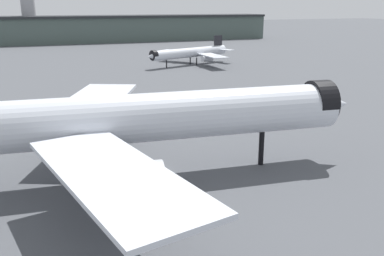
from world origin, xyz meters
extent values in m
plane|color=#4C4F54|center=(0.00, 0.00, 0.00)|extent=(900.00, 900.00, 0.00)
cylinder|color=silver|center=(-2.65, -1.05, 7.59)|extent=(51.84, 10.93, 5.84)
cone|color=silver|center=(22.98, -3.60, 7.59)|extent=(6.96, 6.33, 5.72)
cylinder|color=black|center=(21.82, -3.49, 8.03)|extent=(3.20, 6.13, 5.90)
cube|color=silver|center=(-5.18, 13.79, 6.86)|extent=(16.87, 24.54, 0.47)
cylinder|color=#B7BAC1|center=(-4.22, 10.90, 4.93)|extent=(7.50, 3.91, 3.21)
cube|color=silver|center=(-8.06, -15.09, 6.86)|extent=(12.99, 24.41, 0.47)
cylinder|color=#B7BAC1|center=(-6.55, -12.44, 4.93)|extent=(7.50, 3.91, 3.21)
cylinder|color=black|center=(13.76, -2.68, 2.34)|extent=(0.70, 0.70, 4.67)
cylinder|color=black|center=(-4.91, 2.26, 2.34)|extent=(0.70, 0.70, 4.67)
cylinder|color=black|center=(-5.52, -3.84, 2.34)|extent=(0.70, 0.70, 4.67)
cylinder|color=silver|center=(38.49, 88.73, 4.28)|extent=(31.34, 13.73, 3.30)
cone|color=silver|center=(23.37, 83.42, 4.28)|extent=(4.49, 4.25, 3.23)
cone|color=silver|center=(53.61, 94.04, 4.28)|extent=(5.08, 4.37, 3.13)
cylinder|color=black|center=(23.99, 83.64, 4.53)|extent=(2.50, 3.63, 3.33)
cube|color=silver|center=(43.75, 81.19, 3.87)|extent=(5.47, 14.54, 0.26)
cylinder|color=#B7BAC1|center=(42.45, 82.57, 2.78)|extent=(4.83, 3.20, 1.81)
cube|color=silver|center=(37.88, 97.91, 3.87)|extent=(12.83, 14.58, 0.26)
cylinder|color=#B7BAC1|center=(37.73, 96.02, 2.78)|extent=(4.83, 3.20, 1.81)
cube|color=black|center=(51.19, 93.19, 6.92)|extent=(3.74, 1.59, 5.27)
cube|color=silver|center=(53.03, 89.91, 4.61)|extent=(4.63, 6.40, 0.20)
cube|color=silver|center=(50.57, 96.91, 4.61)|extent=(4.63, 6.40, 0.20)
cylinder|color=black|center=(28.81, 85.33, 1.32)|extent=(0.40, 0.40, 2.64)
cylinder|color=black|center=(40.58, 87.63, 1.32)|extent=(0.40, 0.40, 2.64)
cylinder|color=black|center=(39.43, 90.90, 1.32)|extent=(0.40, 0.40, 2.64)
cube|color=#475651|center=(40.14, 191.61, 6.58)|extent=(163.63, 22.36, 13.16)
cube|color=#232628|center=(40.14, 191.61, 13.76)|extent=(163.66, 24.31, 1.20)
cylinder|color=#939399|center=(-11.84, 192.54, 13.41)|extent=(7.00, 7.00, 26.82)
cube|color=black|center=(-6.30, 33.78, 0.62)|extent=(5.96, 4.42, 0.35)
cube|color=#232833|center=(-7.80, 34.48, 1.60)|extent=(2.97, 3.02, 1.60)
cube|color=#1E2D38|center=(-8.70, 34.90, 1.92)|extent=(0.89, 1.78, 0.80)
cube|color=#232833|center=(-5.41, 33.36, 1.90)|extent=(3.96, 3.48, 2.20)
cylinder|color=black|center=(-8.54, 33.56, 0.45)|extent=(0.93, 0.64, 0.90)
cylinder|color=black|center=(-7.56, 35.64, 0.45)|extent=(0.93, 0.64, 0.90)
cylinder|color=black|center=(-5.05, 31.93, 0.45)|extent=(0.93, 0.64, 0.90)
cylinder|color=black|center=(-4.07, 34.01, 0.45)|extent=(0.93, 0.64, 0.90)
camera|label=1|loc=(-13.62, -47.99, 20.67)|focal=39.03mm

